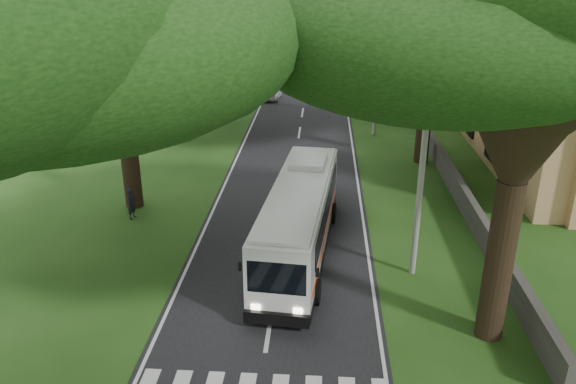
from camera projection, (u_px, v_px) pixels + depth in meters
name	position (u px, v px, depth m)	size (l,w,h in m)	color
ground	(264.00, 364.00, 17.79)	(140.00, 140.00, 0.00)	#214614
road	(299.00, 137.00, 40.86)	(8.00, 120.00, 0.04)	black
property_wall	(427.00, 135.00, 39.19)	(0.35, 50.00, 1.20)	#383533
pole_near	(421.00, 177.00, 21.42)	(1.60, 0.24, 8.00)	gray
pole_mid	(377.00, 78.00, 39.88)	(1.60, 0.24, 8.00)	gray
pole_far	(361.00, 41.00, 58.34)	(1.60, 0.24, 8.00)	gray
coach_bus	(300.00, 218.00, 23.83)	(3.38, 11.18, 3.24)	silver
distant_car_a	(272.00, 92.00, 51.75)	(1.46, 3.62, 1.23)	silver
distant_car_b	(283.00, 66.00, 64.49)	(1.46, 4.17, 1.38)	navy
distant_car_c	(327.00, 59.00, 69.68)	(1.69, 4.15, 1.20)	maroon
pedestrian	(132.00, 203.00, 27.60)	(0.58, 0.38, 1.59)	black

